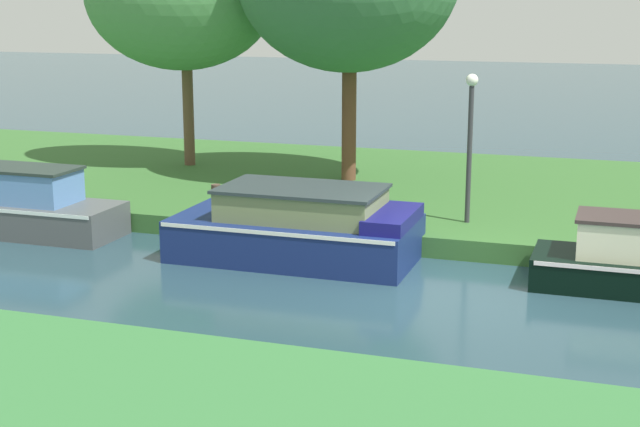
{
  "coord_description": "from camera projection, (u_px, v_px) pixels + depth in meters",
  "views": [
    {
      "loc": [
        2.59,
        -14.46,
        4.72
      ],
      "look_at": [
        -2.66,
        1.2,
        0.9
      ],
      "focal_mm": 51.79,
      "sensor_mm": 36.0,
      "label": 1
    }
  ],
  "objects": [
    {
      "name": "ground_plane",
      "position": [
        450.0,
        294.0,
        15.22
      ],
      "size": [
        120.0,
        120.0,
        0.0
      ],
      "primitive_type": "plane",
      "color": "#25414B"
    },
    {
      "name": "riverbank_far",
      "position": [
        506.0,
        198.0,
        21.64
      ],
      "size": [
        72.0,
        10.0,
        0.4
      ],
      "primitive_type": "cube",
      "color": "#33622B",
      "rests_on": "ground_plane"
    },
    {
      "name": "mooring_post_near",
      "position": [
        216.0,
        198.0,
        19.29
      ],
      "size": [
        0.2,
        0.2,
        0.58
      ],
      "primitive_type": "cylinder",
      "color": "#4B382D",
      "rests_on": "riverbank_far"
    },
    {
      "name": "lamp_post",
      "position": [
        470.0,
        130.0,
        18.01
      ],
      "size": [
        0.24,
        0.24,
        2.95
      ],
      "color": "#333338",
      "rests_on": "riverbank_far"
    },
    {
      "name": "navy_cruiser",
      "position": [
        299.0,
        228.0,
        17.15
      ],
      "size": [
        4.48,
        2.25,
        1.37
      ],
      "color": "navy",
      "rests_on": "ground_plane"
    }
  ]
}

